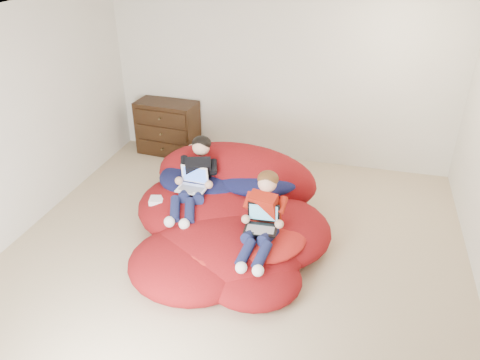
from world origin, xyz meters
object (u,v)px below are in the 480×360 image
object	(u,v)px
laptop_white	(193,183)
laptop_black	(262,222)
beanbag_pile	(228,215)
older_boy	(195,175)
dresser	(168,128)
younger_boy	(263,214)

from	to	relation	value
laptop_white	laptop_black	bearing A→B (deg)	-27.79
laptop_black	laptop_white	bearing A→B (deg)	152.21
beanbag_pile	older_boy	xyz separation A→B (m)	(-0.42, 0.10, 0.42)
older_boy	dresser	bearing A→B (deg)	121.43
beanbag_pile	laptop_white	size ratio (longest dim) A/B	7.35
dresser	younger_boy	distance (m)	3.10
older_boy	laptop_black	xyz separation A→B (m)	(0.91, -0.55, -0.12)
older_boy	laptop_black	world-z (taller)	older_boy
older_boy	younger_boy	world-z (taller)	older_boy
laptop_white	laptop_black	xyz separation A→B (m)	(0.91, -0.48, -0.06)
laptop_white	younger_boy	bearing A→B (deg)	-26.22
dresser	laptop_black	xyz separation A→B (m)	(2.02, -2.37, 0.15)
older_boy	laptop_black	distance (m)	1.07
dresser	beanbag_pile	size ratio (longest dim) A/B	0.39
dresser	younger_boy	size ratio (longest dim) A/B	1.03
older_boy	younger_boy	size ratio (longest dim) A/B	1.12
older_boy	laptop_black	size ratio (longest dim) A/B	3.05
laptop_white	laptop_black	world-z (taller)	laptop_white
beanbag_pile	laptop_white	bearing A→B (deg)	176.86
younger_boy	laptop_white	xyz separation A→B (m)	(-0.91, 0.45, -0.01)
beanbag_pile	older_boy	bearing A→B (deg)	167.19
younger_boy	laptop_white	size ratio (longest dim) A/B	2.76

